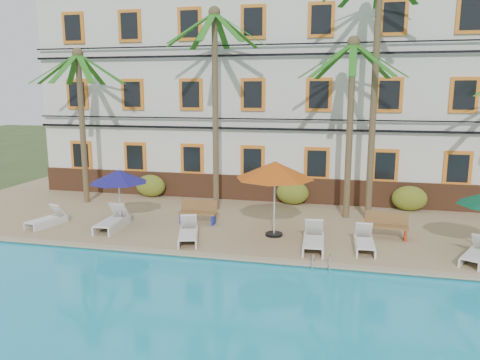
% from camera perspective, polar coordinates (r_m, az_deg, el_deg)
% --- Properties ---
extents(ground, '(100.00, 100.00, 0.00)m').
position_cam_1_polar(ground, '(15.72, 1.81, -9.41)').
color(ground, '#384C23').
rests_on(ground, ground).
extents(pool_deck, '(30.00, 12.00, 0.25)m').
position_cam_1_polar(pool_deck, '(20.38, 4.57, -4.29)').
color(pool_deck, tan).
rests_on(pool_deck, ground).
extents(pool_coping, '(30.00, 0.35, 0.06)m').
position_cam_1_polar(pool_coping, '(14.79, 1.13, -9.57)').
color(pool_coping, tan).
rests_on(pool_coping, pool_deck).
extents(hotel_building, '(25.40, 6.44, 10.22)m').
position_cam_1_polar(hotel_building, '(24.61, 6.51, 10.65)').
color(hotel_building, silver).
rests_on(hotel_building, pool_deck).
extents(palm_a, '(4.24, 4.24, 7.07)m').
position_cam_1_polar(palm_a, '(22.73, -18.83, 8.78)').
color(palm_a, brown).
rests_on(palm_a, pool_deck).
extents(palm_b, '(4.24, 4.24, 8.61)m').
position_cam_1_polar(palm_b, '(20.24, -3.06, 11.66)').
color(palm_b, brown).
rests_on(palm_b, pool_deck).
extents(palm_c, '(4.24, 4.24, 7.27)m').
position_cam_1_polar(palm_c, '(19.30, 13.36, 9.14)').
color(palm_c, brown).
rests_on(palm_c, pool_deck).
extents(palm_d, '(4.24, 4.24, 10.16)m').
position_cam_1_polar(palm_d, '(19.33, 16.25, 13.88)').
color(palm_d, brown).
rests_on(palm_d, pool_deck).
extents(shrub_left, '(1.50, 0.90, 1.10)m').
position_cam_1_polar(shrub_left, '(23.54, -10.84, -0.69)').
color(shrub_left, '#205E1A').
rests_on(shrub_left, pool_deck).
extents(shrub_mid, '(1.50, 0.90, 1.10)m').
position_cam_1_polar(shrub_mid, '(21.70, 6.42, -1.54)').
color(shrub_mid, '#205E1A').
rests_on(shrub_mid, pool_deck).
extents(shrub_right, '(1.50, 0.90, 1.10)m').
position_cam_1_polar(shrub_right, '(21.74, 19.95, -2.12)').
color(shrub_right, '#205E1A').
rests_on(shrub_right, pool_deck).
extents(umbrella_blue, '(2.24, 2.24, 2.25)m').
position_cam_1_polar(umbrella_blue, '(18.65, -14.59, 0.39)').
color(umbrella_blue, black).
rests_on(umbrella_blue, pool_deck).
extents(umbrella_red, '(2.81, 2.81, 2.81)m').
position_cam_1_polar(umbrella_red, '(16.61, 4.27, 1.16)').
color(umbrella_red, black).
rests_on(umbrella_red, pool_deck).
extents(lounger_a, '(0.97, 1.73, 0.77)m').
position_cam_1_polar(lounger_a, '(19.78, -22.45, -4.44)').
color(lounger_a, silver).
rests_on(lounger_a, pool_deck).
extents(lounger_b, '(0.77, 1.95, 0.91)m').
position_cam_1_polar(lounger_b, '(18.52, -15.28, -4.86)').
color(lounger_b, silver).
rests_on(lounger_b, pool_deck).
extents(lounger_c, '(1.14, 1.91, 0.85)m').
position_cam_1_polar(lounger_c, '(16.56, -6.33, -6.47)').
color(lounger_c, silver).
rests_on(lounger_c, pool_deck).
extents(lounger_d, '(0.78, 1.93, 0.90)m').
position_cam_1_polar(lounger_d, '(15.88, 8.94, -7.25)').
color(lounger_d, silver).
rests_on(lounger_d, pool_deck).
extents(lounger_e, '(0.68, 1.74, 0.81)m').
position_cam_1_polar(lounger_e, '(16.14, 14.93, -7.30)').
color(lounger_e, silver).
rests_on(lounger_e, pool_deck).
extents(lounger_f, '(1.27, 1.74, 0.78)m').
position_cam_1_polar(lounger_f, '(16.25, 26.88, -8.05)').
color(lounger_f, silver).
rests_on(lounger_f, pool_deck).
extents(bench_left, '(1.50, 0.49, 0.93)m').
position_cam_1_polar(bench_left, '(18.65, -5.11, -3.84)').
color(bench_left, olive).
rests_on(bench_left, pool_deck).
extents(bench_right, '(1.53, 0.57, 0.93)m').
position_cam_1_polar(bench_right, '(17.54, 17.43, -5.27)').
color(bench_right, olive).
rests_on(bench_right, pool_deck).
extents(pool_ladder, '(0.54, 0.74, 0.74)m').
position_cam_1_polar(pool_ladder, '(14.45, 9.89, -10.38)').
color(pool_ladder, silver).
rests_on(pool_ladder, ground).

